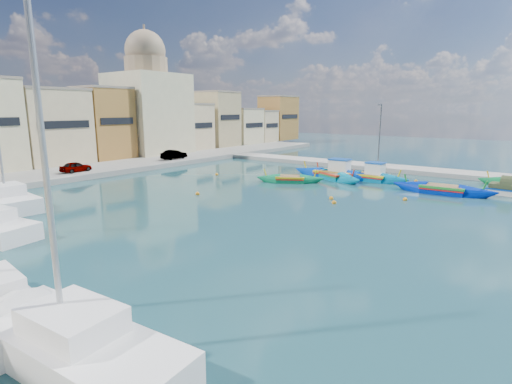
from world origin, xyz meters
TOP-DOWN VIEW (x-y plane):
  - ground at (0.00, 0.00)m, footprint 160.00×160.00m
  - east_quay at (18.00, 0.00)m, footprint 4.00×70.00m
  - north_quay at (0.00, 32.00)m, footprint 80.00×8.00m
  - north_townhouses at (6.68, 39.36)m, footprint 83.20×7.87m
  - church_block at (10.00, 40.00)m, footprint 10.00×10.00m
  - quay_street_lamp at (17.44, 6.00)m, footprint 1.18×0.16m
  - parked_cars at (-8.28, 30.50)m, footprint 31.95×1.64m
  - luzzu_turquoise_cabin at (8.82, 7.62)m, footprint 2.38×10.16m
  - luzzu_blue_cabin at (9.40, 3.81)m, footprint 2.62×8.63m
  - luzzu_cyan_mid at (7.96, 7.30)m, footprint 5.90×8.65m
  - luzzu_green at (3.59, 10.10)m, footprint 5.08×7.15m
  - luzzu_blue_south at (6.95, -3.71)m, footprint 2.39×9.09m
  - tender_far at (9.65, -8.30)m, footprint 1.87×3.12m
  - yacht_south at (-25.74, 1.70)m, footprint 3.39×11.02m
  - mooring_buoys at (2.27, 5.36)m, footprint 18.22×21.38m

SIDE VIEW (x-z plane):
  - ground at x=0.00m, z-range 0.00..0.00m
  - mooring_buoys at x=2.27m, z-range -0.10..0.26m
  - luzzu_green at x=3.59m, z-range -0.89..1.37m
  - east_quay at x=18.00m, z-range 0.00..0.50m
  - luzzu_cyan_mid at x=7.96m, z-range -1.02..1.56m
  - luzzu_blue_south at x=6.95m, z-range -1.03..1.57m
  - north_quay at x=0.00m, z-range 0.00..0.60m
  - luzzu_blue_cabin at x=9.40m, z-range -1.14..1.87m
  - luzzu_turquoise_cabin at x=8.82m, z-range -1.23..2.02m
  - tender_far at x=9.65m, z-range -0.28..1.19m
  - yacht_south at x=-25.74m, z-range -5.68..6.64m
  - parked_cars at x=-8.28m, z-range 0.56..1.83m
  - quay_street_lamp at x=17.44m, z-range 0.34..8.34m
  - north_townhouses at x=6.68m, z-range -0.10..10.09m
  - church_block at x=10.00m, z-range -1.14..17.96m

